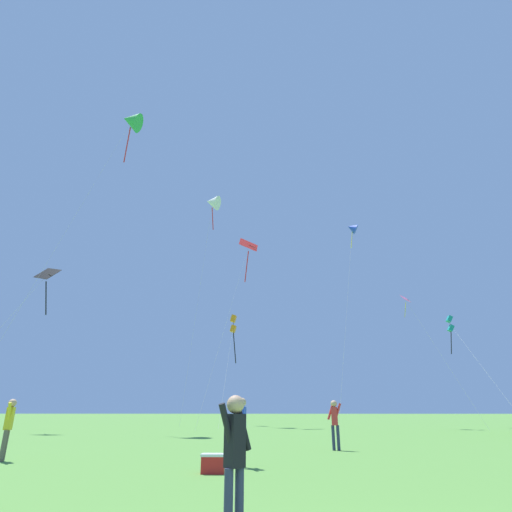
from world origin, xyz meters
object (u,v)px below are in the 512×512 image
kite_blue_delta (352,228)px  kite_orange_box (233,325)px  kite_green_small (131,121)px  picnic_cooler (213,463)px  person_foreground_watcher (242,425)px  person_in_blue_jacket (235,452)px  kite_red_high (247,255)px  person_near_tree (9,423)px  kite_white_distant (212,202)px  kite_teal_box (450,325)px  kite_black_large (46,283)px  person_in_red_shirt (335,420)px  kite_pink_low (409,306)px

kite_blue_delta → kite_orange_box: (-13.05, 4.58, -9.57)m
kite_green_small → picnic_cooler: size_ratio=47.26×
person_foreground_watcher → person_in_blue_jacket: person_foreground_watcher is taller
person_in_blue_jacket → picnic_cooler: bearing=99.7°
kite_red_high → person_near_tree: bearing=-101.8°
kite_white_distant → kite_teal_box: 29.78m
kite_black_large → kite_orange_box: bearing=48.2°
kite_white_distant → person_in_red_shirt: bearing=-71.3°
person_in_red_shirt → person_foreground_watcher: 6.14m
kite_teal_box → person_foreground_watcher: bearing=-122.7°
person_in_blue_jacket → picnic_cooler: person_in_blue_jacket is taller
kite_white_distant → kite_blue_delta: kite_white_distant is taller
kite_green_small → picnic_cooler: (11.52, -20.68, -26.96)m
kite_white_distant → person_foreground_watcher: (6.11, -32.93, -24.39)m
kite_orange_box → person_near_tree: 33.79m
kite_white_distant → person_foreground_watcher: kite_white_distant is taller
person_near_tree → kite_pink_low: bearing=49.6°
kite_pink_low → kite_teal_box: kite_pink_low is taller
person_foreground_watcher → kite_orange_box: bearing=95.6°
kite_white_distant → person_near_tree: size_ratio=14.98×
kite_pink_low → picnic_cooler: bearing=-118.0°
kite_teal_box → picnic_cooler: (-19.28, -30.20, -9.15)m
person_near_tree → person_foreground_watcher: bearing=-9.1°
kite_black_large → person_in_blue_jacket: (17.14, -25.11, -9.86)m
kite_teal_box → person_near_tree: size_ratio=5.82×
kite_pink_low → person_foreground_watcher: 30.80m
kite_black_large → kite_red_high: bearing=34.1°
kite_pink_low → person_in_red_shirt: size_ratio=6.44×
kite_red_high → person_near_tree: size_ratio=10.74×
kite_red_high → person_in_blue_jacket: bearing=-87.0°
person_in_blue_jacket → kite_white_distant: bearing=99.3°
person_near_tree → kite_red_high: bearing=78.2°
kite_black_large → kite_orange_box: (13.51, 15.13, -0.52)m
kite_pink_low → person_foreground_watcher: kite_pink_low is taller
kite_black_large → person_in_red_shirt: 25.87m
kite_blue_delta → kite_red_high: bearing=-179.0°
kite_pink_low → picnic_cooler: (-14.36, -26.98, -10.32)m
kite_pink_low → kite_red_high: kite_red_high is taller
person_foreground_watcher → picnic_cooler: bearing=-119.0°
kite_white_distant → kite_pink_low: size_ratio=2.27×
kite_white_distant → kite_orange_box: bearing=9.7°
kite_black_large → kite_teal_box: bearing=17.0°
kite_orange_box → picnic_cooler: (2.65, -34.51, -10.09)m
kite_blue_delta → person_near_tree: (-17.05, -27.67, -18.81)m
kite_orange_box → picnic_cooler: size_ratio=19.15×
kite_orange_box → person_in_red_shirt: size_ratio=6.34×
kite_white_distant → person_in_red_shirt: kite_white_distant is taller
kite_blue_delta → person_foreground_watcher: bearing=-108.7°
kite_black_large → person_near_tree: bearing=-61.0°
kite_white_distant → person_in_blue_jacket: size_ratio=16.42×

